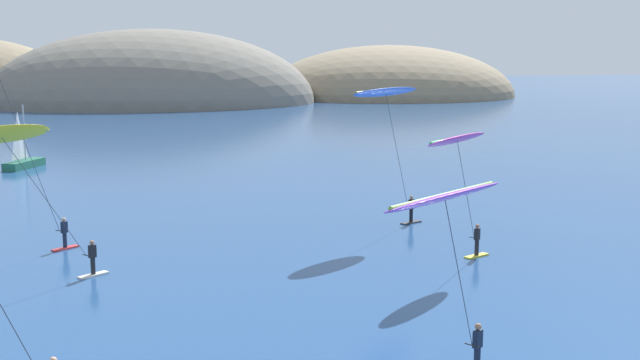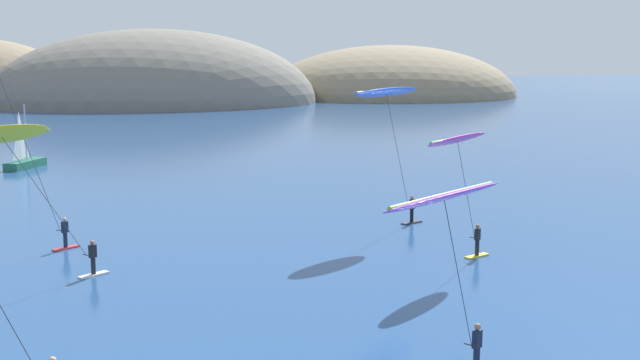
{
  "view_description": "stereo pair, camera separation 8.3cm",
  "coord_description": "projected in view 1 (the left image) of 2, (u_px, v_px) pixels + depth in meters",
  "views": [
    {
      "loc": [
        -14.22,
        -10.35,
        10.44
      ],
      "look_at": [
        -5.33,
        22.4,
        4.97
      ],
      "focal_mm": 45.0,
      "sensor_mm": 36.0,
      "label": 1
    },
    {
      "loc": [
        -14.14,
        -10.37,
        10.44
      ],
      "look_at": [
        -5.33,
        22.4,
        4.97
      ],
      "focal_mm": 45.0,
      "sensor_mm": 36.0,
      "label": 2
    }
  ],
  "objects": [
    {
      "name": "sailboat_near",
      "position": [
        26.0,
        161.0,
        72.45
      ],
      "size": [
        3.66,
        5.68,
        5.7
      ],
      "color": "#23664C",
      "rests_on": "ground"
    },
    {
      "name": "headland_island",
      "position": [
        208.0,
        100.0,
        170.8
      ],
      "size": [
        143.49,
        66.13,
        29.6
      ],
      "color": "#84755B",
      "rests_on": "ground"
    },
    {
      "name": "kitesurfer_purple",
      "position": [
        447.0,
        208.0,
        23.78
      ],
      "size": [
        5.72,
        4.6,
        6.57
      ],
      "color": "#2D2D33",
      "rests_on": "ground"
    },
    {
      "name": "kitesurfer_yellow",
      "position": [
        11.0,
        148.0,
        33.64
      ],
      "size": [
        6.29,
        4.99,
        7.51
      ],
      "color": "silver",
      "rests_on": "ground"
    },
    {
      "name": "kitesurfer_blue",
      "position": [
        388.0,
        101.0,
        46.17
      ],
      "size": [
        5.75,
        4.18,
        8.48
      ],
      "color": "#2D2D33",
      "rests_on": "ground"
    },
    {
      "name": "kitesurfer_magenta",
      "position": [
        459.0,
        149.0,
        38.35
      ],
      "size": [
        5.32,
        4.42,
        6.63
      ],
      "color": "yellow",
      "rests_on": "ground"
    }
  ]
}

